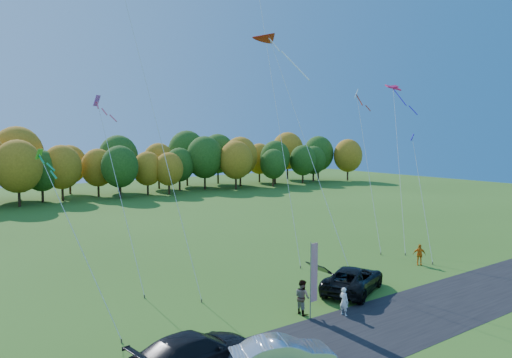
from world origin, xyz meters
TOP-DOWN VIEW (x-y plane):
  - ground at (0.00, 0.00)m, footprint 160.00×160.00m
  - asphalt_strip at (0.00, -4.00)m, footprint 90.00×6.00m
  - tree_line at (0.00, 55.00)m, footprint 116.00×12.00m
  - black_suv at (3.80, 0.81)m, footprint 6.40×4.87m
  - silver_sedan at (-6.56, -4.82)m, footprint 4.73×3.01m
  - dark_truck_a at (-9.51, -2.47)m, footprint 5.85×2.90m
  - person_tailgate_a at (0.34, -1.71)m, footprint 0.42×0.60m
  - person_tailgate_b at (-1.38, -0.20)m, footprint 0.80×0.99m
  - person_east at (12.66, 2.22)m, footprint 0.90×0.98m
  - feather_flag at (-1.41, -1.10)m, footprint 0.56×0.11m
  - kite_delta_blue at (-6.52, 9.22)m, footprint 4.72×10.01m
  - kite_parafoil_orange at (6.50, 12.25)m, footprint 5.22×11.37m
  - kite_delta_red at (4.92, 6.79)m, footprint 2.81×11.50m
  - kite_parafoil_rainbow at (18.20, 8.63)m, footprint 9.57×8.46m
  - kite_diamond_green at (-12.02, 4.72)m, footprint 2.67×5.76m
  - kite_diamond_white at (14.34, 8.91)m, footprint 3.70×6.44m
  - kite_diamond_pink at (-7.51, 11.02)m, footprint 1.28×7.37m
  - kite_diamond_blue_low at (14.75, 3.61)m, footprint 2.85×4.41m

SIDE VIEW (x-z plane):
  - ground at x=0.00m, z-range 0.00..0.00m
  - tree_line at x=0.00m, z-range -5.00..5.00m
  - asphalt_strip at x=0.00m, z-range 0.00..0.01m
  - silver_sedan at x=-6.56m, z-range 0.00..1.47m
  - person_tailgate_a at x=0.34m, z-range 0.00..1.56m
  - person_east at x=12.66m, z-range 0.00..1.61m
  - black_suv at x=3.80m, z-range 0.00..1.62m
  - dark_truck_a at x=-9.51m, z-range 0.00..1.64m
  - person_tailgate_b at x=-1.38m, z-range 0.00..1.93m
  - feather_flag at x=-1.41m, z-range 0.48..4.74m
  - kite_diamond_green at x=-12.02m, z-range -0.15..9.33m
  - kite_diamond_blue_low at x=14.75m, z-range -0.21..10.04m
  - kite_diamond_pink at x=-7.51m, z-range 0.08..13.09m
  - kite_diamond_white at x=14.34m, z-range -0.28..14.22m
  - kite_parafoil_rainbow at x=18.20m, z-range -0.20..15.04m
  - kite_delta_red at x=4.92m, z-range 0.17..19.35m
  - kite_parafoil_orange at x=6.50m, z-range -0.13..26.37m
  - kite_delta_blue at x=-6.52m, z-range -0.31..29.34m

